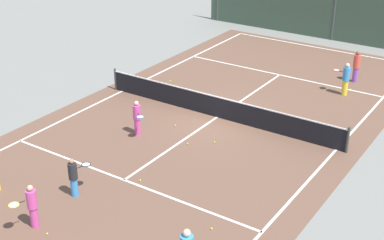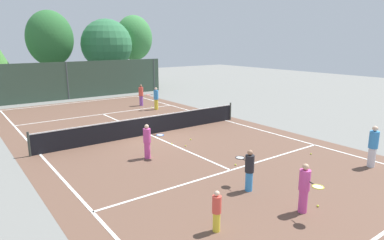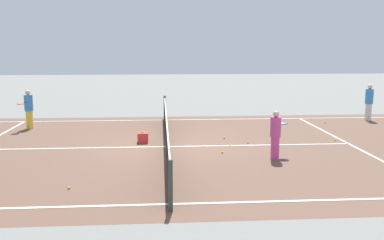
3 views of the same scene
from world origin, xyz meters
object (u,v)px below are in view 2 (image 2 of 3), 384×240
at_px(tennis_ball_5, 152,107).
at_px(tennis_ball_9, 186,146).
at_px(player_5, 373,146).
at_px(tennis_ball_3, 54,137).
at_px(ball_crate, 153,126).
at_px(tennis_ball_8, 172,144).
at_px(tennis_ball_4, 149,145).
at_px(player_4, 249,170).
at_px(tennis_ball_0, 318,206).
at_px(player_0, 156,98).
at_px(player_3, 304,188).
at_px(tennis_ball_1, 142,98).
at_px(player_2, 217,211).
at_px(player_6, 141,95).
at_px(tennis_ball_6, 311,154).
at_px(tennis_ball_2, 191,139).
at_px(player_1, 147,141).
at_px(tennis_ball_7, 235,165).

distance_m(tennis_ball_5, tennis_ball_9, 9.95).
height_order(player_5, tennis_ball_5, player_5).
bearing_deg(tennis_ball_3, ball_crate, -17.25).
bearing_deg(tennis_ball_9, tennis_ball_8, 115.90).
xyz_separation_m(ball_crate, tennis_ball_4, (-1.79, -2.60, -0.15)).
bearing_deg(player_4, tennis_ball_0, -67.94).
height_order(player_0, tennis_ball_9, player_0).
bearing_deg(tennis_ball_0, player_4, 112.06).
xyz_separation_m(player_3, tennis_ball_9, (0.90, 7.18, -0.74)).
distance_m(player_4, tennis_ball_8, 5.97).
relative_size(tennis_ball_1, tennis_ball_9, 1.00).
distance_m(player_2, player_6, 18.32).
bearing_deg(tennis_ball_6, tennis_ball_9, 131.58).
xyz_separation_m(player_3, tennis_ball_4, (-0.48, 8.29, -0.74)).
relative_size(player_2, tennis_ball_2, 17.35).
height_order(player_0, player_4, player_0).
distance_m(player_3, player_4, 2.00).
relative_size(player_1, tennis_ball_3, 22.61).
bearing_deg(tennis_ball_0, player_6, 78.74).
bearing_deg(tennis_ball_0, tennis_ball_4, 97.62).
relative_size(player_3, tennis_ball_9, 22.66).
xyz_separation_m(tennis_ball_4, tennis_ball_7, (1.54, -4.36, 0.00)).
height_order(tennis_ball_5, tennis_ball_9, same).
xyz_separation_m(player_1, tennis_ball_6, (6.02, -3.88, -0.74)).
distance_m(tennis_ball_3, tennis_ball_8, 6.30).
bearing_deg(tennis_ball_7, player_0, 74.50).
height_order(tennis_ball_4, tennis_ball_5, same).
bearing_deg(tennis_ball_7, player_4, -123.09).
relative_size(player_1, tennis_ball_0, 22.61).
height_order(player_5, tennis_ball_9, player_5).
xyz_separation_m(tennis_ball_3, tennis_ball_4, (3.27, -4.17, 0.00)).
bearing_deg(ball_crate, tennis_ball_8, -103.74).
distance_m(tennis_ball_0, tennis_ball_7, 4.03).
bearing_deg(tennis_ball_6, tennis_ball_2, 120.68).
relative_size(player_3, tennis_ball_7, 22.66).
height_order(player_2, tennis_ball_4, player_2).
distance_m(ball_crate, tennis_ball_5, 6.40).
relative_size(tennis_ball_1, tennis_ball_3, 1.00).
relative_size(player_5, tennis_ball_7, 25.40).
bearing_deg(player_5, player_2, 179.22).
relative_size(player_0, tennis_ball_7, 24.55).
bearing_deg(tennis_ball_1, tennis_ball_4, -116.91).
bearing_deg(player_1, player_4, -76.64).
relative_size(player_1, player_2, 1.30).
relative_size(player_6, tennis_ball_8, 24.89).
height_order(tennis_ball_0, tennis_ball_7, same).
xyz_separation_m(tennis_ball_3, tennis_ball_7, (4.81, -8.53, 0.00)).
height_order(player_0, player_5, player_5).
height_order(player_1, player_5, player_5).
xyz_separation_m(tennis_ball_3, tennis_ball_5, (8.14, 4.03, 0.00)).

